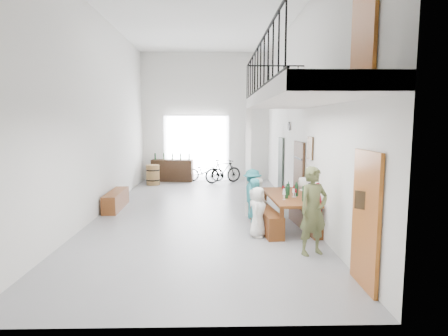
{
  "coord_description": "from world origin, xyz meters",
  "views": [
    {
      "loc": [
        0.44,
        -10.36,
        2.51
      ],
      "look_at": [
        0.66,
        -0.5,
        1.31
      ],
      "focal_mm": 30.0,
      "sensor_mm": 36.0,
      "label": 1
    }
  ],
  "objects_px": {
    "oak_barrel": "(153,175)",
    "bicycle_near": "(205,171)",
    "side_bench": "(116,200)",
    "host_standing": "(313,211)",
    "serving_counter": "(172,170)",
    "bench_inner": "(264,217)",
    "tasting_table": "(289,199)"
  },
  "relations": [
    {
      "from": "oak_barrel",
      "to": "serving_counter",
      "type": "distance_m",
      "value": 1.17
    },
    {
      "from": "host_standing",
      "to": "bench_inner",
      "type": "bearing_deg",
      "value": 87.45
    },
    {
      "from": "oak_barrel",
      "to": "serving_counter",
      "type": "height_order",
      "value": "serving_counter"
    },
    {
      "from": "bicycle_near",
      "to": "oak_barrel",
      "type": "bearing_deg",
      "value": 114.82
    },
    {
      "from": "bench_inner",
      "to": "serving_counter",
      "type": "bearing_deg",
      "value": 106.06
    },
    {
      "from": "bench_inner",
      "to": "side_bench",
      "type": "bearing_deg",
      "value": 146.18
    },
    {
      "from": "serving_counter",
      "to": "host_standing",
      "type": "distance_m",
      "value": 9.84
    },
    {
      "from": "bicycle_near",
      "to": "bench_inner",
      "type": "bearing_deg",
      "value": -165.91
    },
    {
      "from": "oak_barrel",
      "to": "bicycle_near",
      "type": "xyz_separation_m",
      "value": [
        2.08,
        0.9,
        0.02
      ]
    },
    {
      "from": "bench_inner",
      "to": "oak_barrel",
      "type": "distance_m",
      "value": 7.33
    },
    {
      "from": "tasting_table",
      "to": "side_bench",
      "type": "bearing_deg",
      "value": 152.75
    },
    {
      "from": "tasting_table",
      "to": "host_standing",
      "type": "relative_size",
      "value": 1.38
    },
    {
      "from": "tasting_table",
      "to": "bicycle_near",
      "type": "bearing_deg",
      "value": 104.21
    },
    {
      "from": "side_bench",
      "to": "tasting_table",
      "type": "bearing_deg",
      "value": -24.48
    },
    {
      "from": "side_bench",
      "to": "serving_counter",
      "type": "height_order",
      "value": "serving_counter"
    },
    {
      "from": "bench_inner",
      "to": "side_bench",
      "type": "height_order",
      "value": "side_bench"
    },
    {
      "from": "bench_inner",
      "to": "oak_barrel",
      "type": "height_order",
      "value": "oak_barrel"
    },
    {
      "from": "bench_inner",
      "to": "host_standing",
      "type": "distance_m",
      "value": 2.05
    },
    {
      "from": "side_bench",
      "to": "bicycle_near",
      "type": "height_order",
      "value": "bicycle_near"
    },
    {
      "from": "oak_barrel",
      "to": "host_standing",
      "type": "xyz_separation_m",
      "value": [
        4.4,
        -8.15,
        0.44
      ]
    },
    {
      "from": "oak_barrel",
      "to": "host_standing",
      "type": "bearing_deg",
      "value": -61.62
    },
    {
      "from": "bench_inner",
      "to": "host_standing",
      "type": "bearing_deg",
      "value": -76.05
    },
    {
      "from": "tasting_table",
      "to": "bicycle_near",
      "type": "relative_size",
      "value": 1.44
    },
    {
      "from": "host_standing",
      "to": "serving_counter",
      "type": "bearing_deg",
      "value": 89.14
    },
    {
      "from": "host_standing",
      "to": "oak_barrel",
      "type": "bearing_deg",
      "value": 95.29
    },
    {
      "from": "oak_barrel",
      "to": "bicycle_near",
      "type": "height_order",
      "value": "bicycle_near"
    },
    {
      "from": "serving_counter",
      "to": "bicycle_near",
      "type": "distance_m",
      "value": 1.4
    },
    {
      "from": "bench_inner",
      "to": "bicycle_near",
      "type": "distance_m",
      "value": 7.41
    },
    {
      "from": "side_bench",
      "to": "host_standing",
      "type": "bearing_deg",
      "value": -39.47
    },
    {
      "from": "tasting_table",
      "to": "oak_barrel",
      "type": "xyz_separation_m",
      "value": [
        -4.29,
        6.34,
        -0.3
      ]
    },
    {
      "from": "tasting_table",
      "to": "oak_barrel",
      "type": "distance_m",
      "value": 7.66
    },
    {
      "from": "serving_counter",
      "to": "oak_barrel",
      "type": "bearing_deg",
      "value": -119.12
    }
  ]
}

